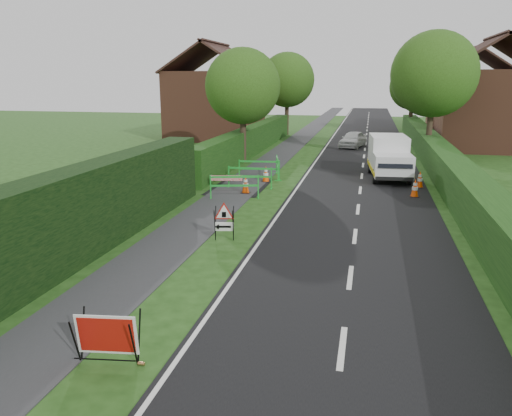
{
  "coord_description": "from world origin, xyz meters",
  "views": [
    {
      "loc": [
        2.78,
        -10.99,
        4.86
      ],
      "look_at": [
        -0.38,
        2.92,
        1.18
      ],
      "focal_mm": 35.0,
      "sensor_mm": 36.0,
      "label": 1
    }
  ],
  "objects_px": {
    "works_van": "(389,156)",
    "hatchback_car": "(353,139)",
    "red_rect_sign": "(107,336)",
    "triangle_sign": "(223,219)"
  },
  "relations": [
    {
      "from": "works_van",
      "to": "hatchback_car",
      "type": "height_order",
      "value": "works_van"
    },
    {
      "from": "works_van",
      "to": "hatchback_car",
      "type": "xyz_separation_m",
      "value": [
        -2.21,
        11.64,
        -0.51
      ]
    },
    {
      "from": "hatchback_car",
      "to": "red_rect_sign",
      "type": "bearing_deg",
      "value": -82.26
    },
    {
      "from": "hatchback_car",
      "to": "works_van",
      "type": "bearing_deg",
      "value": -65.7
    },
    {
      "from": "red_rect_sign",
      "to": "triangle_sign",
      "type": "relative_size",
      "value": 1.11
    },
    {
      "from": "works_van",
      "to": "hatchback_car",
      "type": "relative_size",
      "value": 1.35
    },
    {
      "from": "red_rect_sign",
      "to": "works_van",
      "type": "height_order",
      "value": "works_van"
    },
    {
      "from": "red_rect_sign",
      "to": "works_van",
      "type": "relative_size",
      "value": 0.24
    },
    {
      "from": "red_rect_sign",
      "to": "hatchback_car",
      "type": "height_order",
      "value": "hatchback_car"
    },
    {
      "from": "triangle_sign",
      "to": "works_van",
      "type": "distance_m",
      "value": 12.87
    }
  ]
}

